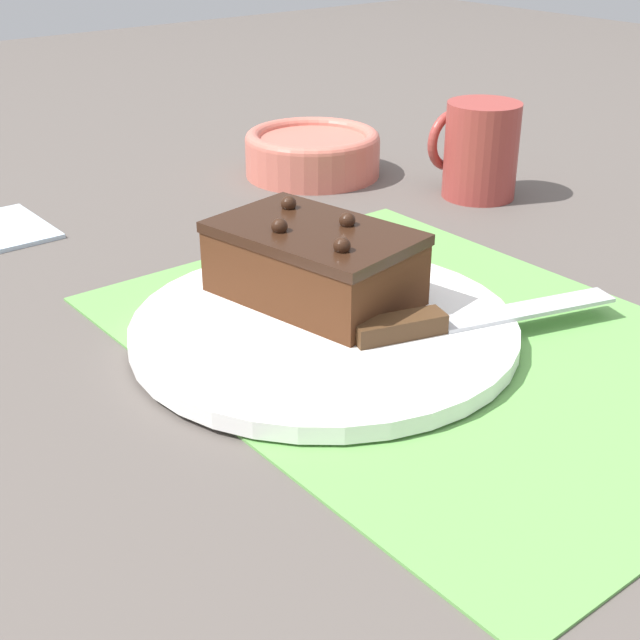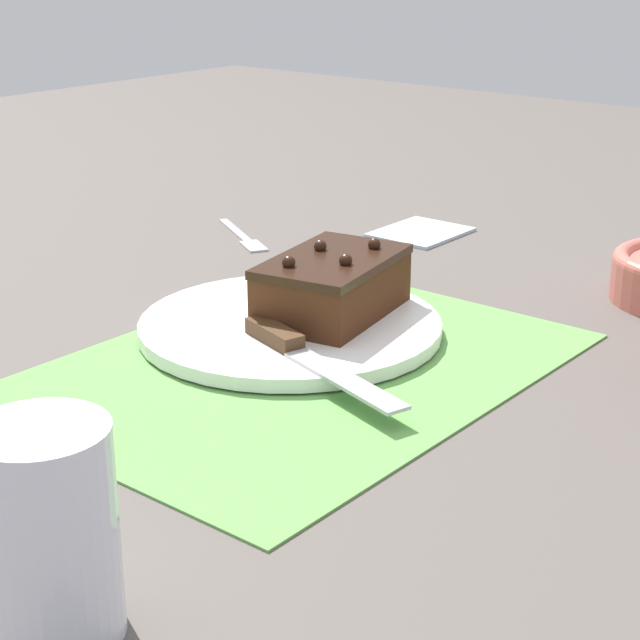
{
  "view_description": "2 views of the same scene",
  "coord_description": "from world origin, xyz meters",
  "px_view_note": "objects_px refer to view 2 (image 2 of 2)",
  "views": [
    {
      "loc": [
        -0.39,
        0.41,
        0.29
      ],
      "look_at": [
        0.01,
        0.09,
        0.04
      ],
      "focal_mm": 50.0,
      "sensor_mm": 36.0,
      "label": 1
    },
    {
      "loc": [
        -0.63,
        -0.54,
        0.35
      ],
      "look_at": [
        0.05,
        0.02,
        0.03
      ],
      "focal_mm": 60.0,
      "sensor_mm": 36.0,
      "label": 2
    }
  ],
  "objects_px": {
    "drinking_glass": "(48,534)",
    "dessert_fork": "(244,237)",
    "chocolate_cake": "(332,285)",
    "cake_plate": "(290,326)",
    "serving_knife": "(297,349)"
  },
  "relations": [
    {
      "from": "chocolate_cake",
      "to": "dessert_fork",
      "type": "xyz_separation_m",
      "value": [
        0.17,
        0.27,
        -0.04
      ]
    },
    {
      "from": "cake_plate",
      "to": "dessert_fork",
      "type": "height_order",
      "value": "cake_plate"
    },
    {
      "from": "chocolate_cake",
      "to": "dessert_fork",
      "type": "bearing_deg",
      "value": 57.6
    },
    {
      "from": "chocolate_cake",
      "to": "serving_knife",
      "type": "relative_size",
      "value": 0.8
    },
    {
      "from": "drinking_glass",
      "to": "cake_plate",
      "type": "bearing_deg",
      "value": 24.85
    },
    {
      "from": "serving_knife",
      "to": "dessert_fork",
      "type": "relative_size",
      "value": 1.47
    },
    {
      "from": "drinking_glass",
      "to": "dessert_fork",
      "type": "xyz_separation_m",
      "value": [
        0.62,
        0.44,
        -0.06
      ]
    },
    {
      "from": "cake_plate",
      "to": "chocolate_cake",
      "type": "relative_size",
      "value": 1.69
    },
    {
      "from": "cake_plate",
      "to": "drinking_glass",
      "type": "bearing_deg",
      "value": -155.15
    },
    {
      "from": "chocolate_cake",
      "to": "dessert_fork",
      "type": "relative_size",
      "value": 1.17
    },
    {
      "from": "chocolate_cake",
      "to": "drinking_glass",
      "type": "distance_m",
      "value": 0.47
    },
    {
      "from": "chocolate_cake",
      "to": "drinking_glass",
      "type": "xyz_separation_m",
      "value": [
        -0.44,
        -0.17,
        0.02
      ]
    },
    {
      "from": "drinking_glass",
      "to": "dessert_fork",
      "type": "distance_m",
      "value": 0.76
    },
    {
      "from": "dessert_fork",
      "to": "chocolate_cake",
      "type": "bearing_deg",
      "value": 87.33
    },
    {
      "from": "drinking_glass",
      "to": "dessert_fork",
      "type": "relative_size",
      "value": 0.86
    }
  ]
}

